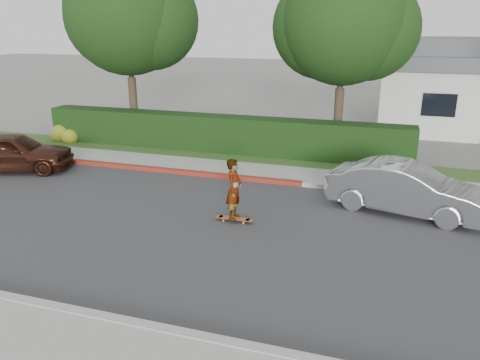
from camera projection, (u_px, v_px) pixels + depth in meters
The scene contains 15 objects.
ground at pixel (233, 234), 11.58m from camera, with size 120.00×120.00×0.00m, color slate.
road at pixel (233, 234), 11.58m from camera, with size 60.00×8.00×0.01m, color #2D2D30.
curb_near at pixel (156, 329), 7.85m from camera, with size 60.00×0.20×0.15m, color #9E9E99.
curb_far at pixel (272, 181), 15.26m from camera, with size 60.00×0.20×0.15m, color #9E9E99.
curb_red_section at pixel (136, 168), 16.69m from camera, with size 12.00×0.21×0.15m, color maroon.
sidewalk_far at pixel (278, 174), 16.08m from camera, with size 60.00×1.60×0.12m, color gray.
planting_strip at pixel (288, 161), 17.53m from camera, with size 60.00×1.60×0.10m, color #2D4C1E.
hedge at pixel (218, 134), 18.71m from camera, with size 15.00×1.00×1.50m, color black.
flowering_shrub at pixel (64, 135), 20.43m from camera, with size 1.40×1.00×0.90m.
tree_left at pixel (129, 16), 19.91m from camera, with size 5.99×5.21×8.00m.
tree_center at pixel (344, 25), 17.91m from camera, with size 5.66×4.84×7.44m.
skateboard at pixel (234, 219), 12.28m from camera, with size 1.03×0.21×0.10m.
skateboarder at pixel (234, 189), 12.02m from camera, with size 0.59×0.39×1.61m, color white.
car_silver at pixel (406, 189), 12.73m from camera, with size 1.46×4.17×1.38m, color #A9ACB1.
car_maroon at pixel (12, 152), 16.39m from camera, with size 1.63×4.04×1.38m, color #3A1C12.
Camera 1 is at (3.36, -10.01, 4.95)m, focal length 35.00 mm.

